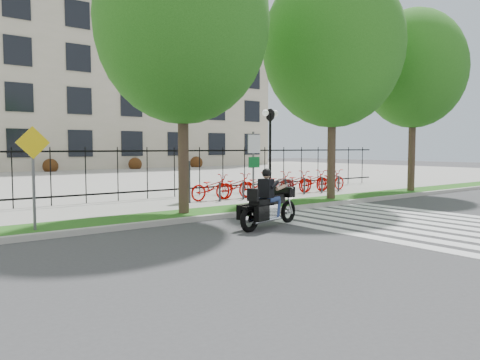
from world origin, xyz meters
TOP-DOWN VIEW (x-y plane):
  - ground at (0.00, 0.00)m, footprint 120.00×120.00m
  - curb at (0.00, 4.10)m, footprint 60.00×0.20m
  - grass_verge at (0.00, 4.95)m, footprint 60.00×1.50m
  - sidewalk at (0.00, 7.45)m, footprint 60.00×3.50m
  - plaza at (0.00, 25.00)m, footprint 80.00×34.00m
  - crosswalk_stripes at (4.83, 0.00)m, footprint 5.70×8.00m
  - iron_fence at (0.00, 9.20)m, footprint 30.00×0.06m
  - lamp_post_right at (10.00, 12.00)m, footprint 1.06×0.70m
  - street_tree_1 at (0.28, 4.95)m, footprint 5.19×5.19m
  - street_tree_2 at (6.95, 4.95)m, footprint 5.40×5.40m
  - street_tree_3 at (12.47, 4.95)m, footprint 4.68×4.68m
  - bike_share_station at (6.09, 7.20)m, footprint 8.90×0.86m
  - sign_pole_regulatory at (2.73, 4.58)m, footprint 0.50×0.09m
  - sign_pole_warning at (-4.09, 4.58)m, footprint 0.78×0.09m
  - motorcycle_rider at (1.22, 2.08)m, footprint 2.43×1.04m

SIDE VIEW (x-z plane):
  - ground at x=0.00m, z-range 0.00..0.00m
  - crosswalk_stripes at x=4.83m, z-range 0.00..0.01m
  - plaza at x=0.00m, z-range 0.00..0.10m
  - curb at x=0.00m, z-range 0.00..0.15m
  - grass_verge at x=0.00m, z-range 0.00..0.15m
  - sidewalk at x=0.00m, z-range 0.00..0.15m
  - motorcycle_rider at x=1.22m, z-range -0.32..1.59m
  - bike_share_station at x=6.09m, z-range -0.11..1.39m
  - iron_fence at x=0.00m, z-range 0.15..2.15m
  - sign_pole_regulatory at x=2.73m, z-range 0.49..2.99m
  - sign_pole_warning at x=-4.09m, z-range 0.50..2.99m
  - lamp_post_right at x=10.00m, z-range 1.08..5.33m
  - street_tree_3 at x=12.47m, z-range 1.58..9.83m
  - street_tree_1 at x=0.28m, z-range 1.48..10.12m
  - street_tree_2 at x=6.95m, z-range 1.51..10.47m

